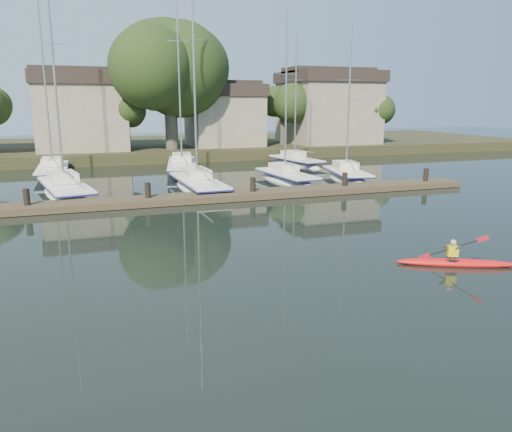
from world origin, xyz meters
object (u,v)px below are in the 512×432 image
object	(u,v)px
sailboat_1	(66,198)
sailboat_3	(286,184)
dock	(202,197)
sailboat_4	(346,181)
kayak	(455,261)
sailboat_6	(182,173)
sailboat_7	(296,167)
sailboat_2	(198,192)
sailboat_5	(53,178)

from	to	relation	value
sailboat_1	sailboat_3	bearing A→B (deg)	-8.75
dock	sailboat_4	bearing A→B (deg)	21.84
kayak	sailboat_6	size ratio (longest dim) A/B	0.22
sailboat_4	sailboat_7	bearing A→B (deg)	102.27
sailboat_2	sailboat_5	xyz separation A→B (m)	(-9.06, 9.88, -0.00)
sailboat_3	sailboat_4	size ratio (longest dim) A/B	1.04
sailboat_5	kayak	bearing A→B (deg)	-63.29
sailboat_4	sailboat_5	xyz separation A→B (m)	(-20.23, 9.05, -0.00)
sailboat_2	sailboat_6	xyz separation A→B (m)	(0.78, 9.38, -0.00)
sailboat_1	sailboat_4	xyz separation A→B (m)	(19.15, -0.02, 0.01)
kayak	sailboat_3	world-z (taller)	sailboat_3
sailboat_6	sailboat_7	size ratio (longest dim) A/B	1.36
dock	sailboat_5	distance (m)	16.16
sailboat_4	sailboat_5	world-z (taller)	sailboat_5
sailboat_5	sailboat_7	xyz separation A→B (m)	(20.13, -0.10, 0.01)
sailboat_3	sailboat_4	bearing A→B (deg)	-10.73
kayak	sailboat_2	xyz separation A→B (m)	(-4.86, 17.86, -0.35)
dock	sailboat_6	distance (m)	13.37
sailboat_3	sailboat_7	distance (m)	9.55
sailboat_3	kayak	bearing A→B (deg)	-99.85
sailboat_6	sailboat_5	bearing A→B (deg)	-172.12
sailboat_2	sailboat_7	bearing A→B (deg)	39.78
dock	sailboat_4	size ratio (longest dim) A/B	2.80
sailboat_6	sailboat_2	bearing A→B (deg)	-83.94
dock	sailboat_3	bearing A→B (deg)	35.66
sailboat_4	dock	bearing A→B (deg)	-146.56
sailboat_3	sailboat_6	distance (m)	9.97
dock	sailboat_2	bearing A→B (deg)	80.72
sailboat_2	sailboat_4	world-z (taller)	sailboat_2
dock	sailboat_5	world-z (taller)	sailboat_5
sailboat_6	sailboat_7	xyz separation A→B (m)	(10.29, 0.40, 0.01)
dock	sailboat_2	xyz separation A→B (m)	(0.64, 3.91, -0.40)
kayak	sailboat_5	world-z (taller)	sailboat_5
sailboat_2	sailboat_7	xyz separation A→B (m)	(11.07, 9.78, 0.01)
sailboat_3	sailboat_5	distance (m)	17.88
kayak	sailboat_4	bearing A→B (deg)	96.07
kayak	sailboat_3	size ratio (longest dim) A/B	0.30
sailboat_1	sailboat_7	size ratio (longest dim) A/B	1.18
kayak	sailboat_1	world-z (taller)	sailboat_1
kayak	sailboat_4	xyz separation A→B (m)	(6.31, 18.69, -0.35)
sailboat_1	sailboat_6	xyz separation A→B (m)	(8.76, 8.53, 0.00)
kayak	sailboat_1	size ratio (longest dim) A/B	0.26
sailboat_7	sailboat_3	bearing A→B (deg)	-125.94
kayak	sailboat_1	xyz separation A→B (m)	(-12.84, 18.71, -0.36)
sailboat_4	sailboat_7	distance (m)	8.96
kayak	sailboat_7	bearing A→B (deg)	102.07
sailboat_1	sailboat_5	size ratio (longest dim) A/B	0.95
dock	sailboat_1	xyz separation A→B (m)	(-7.34, 4.76, -0.41)
sailboat_3	sailboat_5	xyz separation A→B (m)	(-15.70, 8.56, -0.01)
sailboat_3	sailboat_7	xyz separation A→B (m)	(4.43, 8.47, -0.00)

